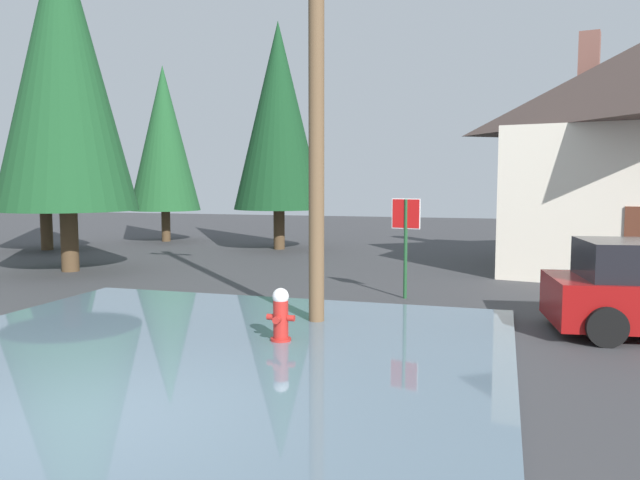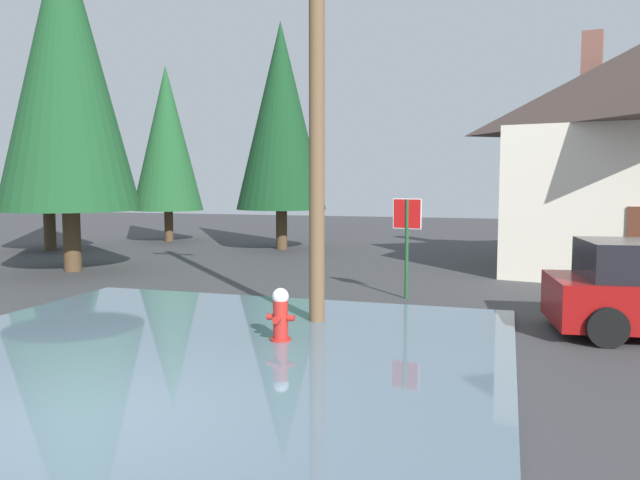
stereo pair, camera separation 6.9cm
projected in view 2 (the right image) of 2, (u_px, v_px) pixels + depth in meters
name	position (u px, v px, depth m)	size (l,w,h in m)	color
ground_plane	(90.00, 427.00, 6.68)	(80.00, 80.00, 0.10)	#38383A
flood_puddle	(190.00, 354.00, 9.22)	(9.31, 8.95, 0.07)	slate
fire_hydrant	(281.00, 317.00, 9.81)	(0.46, 0.39, 0.91)	#AD231E
utility_pole	(317.00, 67.00, 10.83)	(1.60, 0.28, 8.82)	brown
stop_sign_far	(407.00, 228.00, 13.63)	(0.65, 0.18, 2.22)	#1E4C28
pine_tree_tall_left	(167.00, 139.00, 26.69)	(3.02, 3.02, 7.55)	#4C3823
pine_tree_mid_left	(281.00, 116.00, 23.43)	(3.44, 3.44, 8.60)	#4C3823
pine_tree_short_left	(66.00, 68.00, 17.49)	(3.94, 3.94, 9.85)	#4C3823
pine_tree_far_center	(45.00, 113.00, 23.23)	(3.52, 3.52, 8.80)	#4C3823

